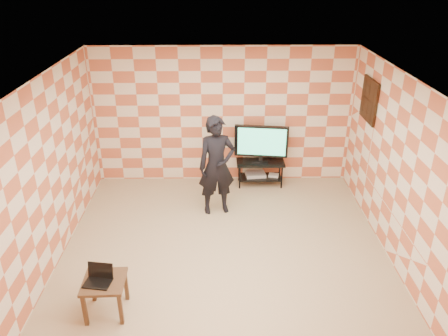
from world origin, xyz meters
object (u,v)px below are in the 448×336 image
at_px(tv, 261,142).
at_px(person, 217,166).
at_px(tv_stand, 260,168).
at_px(side_table, 105,286).

distance_m(tv, person, 1.32).
height_order(tv_stand, person, person).
xyz_separation_m(tv_stand, person, (-0.86, -1.00, 0.52)).
bearing_deg(tv_stand, person, -130.56).
bearing_deg(tv, tv_stand, 97.53).
bearing_deg(tv_stand, side_table, -122.98).
bearing_deg(person, tv, 37.29).
xyz_separation_m(tv_stand, tv, (0.00, -0.00, 0.55)).
height_order(tv, side_table, tv).
distance_m(tv_stand, person, 1.42).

